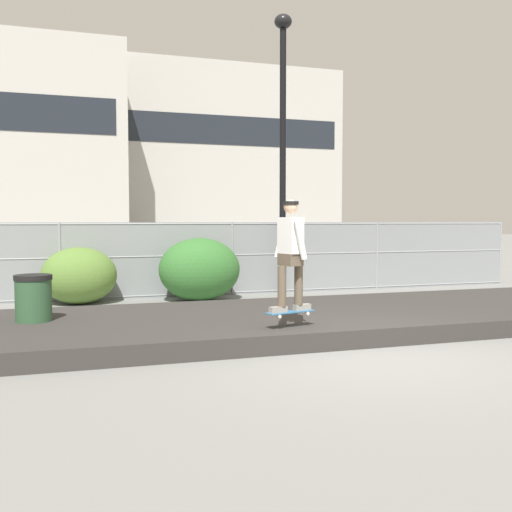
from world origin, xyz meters
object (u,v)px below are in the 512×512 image
object	(u,v)px
skater	(290,249)
parked_car_near	(65,257)
street_lamp	(283,123)
shrub_center	(200,270)
shrub_left	(79,276)
skateboard	(290,312)
trash_bin	(34,307)

from	to	relation	value
skater	parked_car_near	bearing A→B (deg)	108.13
parked_car_near	street_lamp	bearing A→B (deg)	-37.31
skater	shrub_center	size ratio (longest dim) A/B	0.87
skater	parked_car_near	world-z (taller)	skater
parked_car_near	shrub_center	world-z (taller)	parked_car_near
parked_car_near	shrub_center	distance (m)	5.47
street_lamp	parked_car_near	world-z (taller)	street_lamp
street_lamp	shrub_left	world-z (taller)	street_lamp
skateboard	skater	bearing A→B (deg)	116.57
parked_car_near	shrub_left	size ratio (longest dim) A/B	2.71
skateboard	trash_bin	size ratio (longest dim) A/B	0.80
skater	shrub_center	distance (m)	5.37
skateboard	street_lamp	bearing A→B (deg)	70.48
skater	street_lamp	world-z (taller)	street_lamp
skater	shrub_center	world-z (taller)	skater
street_lamp	shrub_left	bearing A→B (deg)	-177.85
skateboard	street_lamp	size ratio (longest dim) A/B	0.12
skater	street_lamp	xyz separation A→B (m)	(2.07, 5.83, 2.89)
shrub_center	skateboard	bearing A→B (deg)	-87.73
skater	parked_car_near	distance (m)	10.40
shrub_left	trash_bin	bearing A→B (deg)	-101.35
skateboard	shrub_left	world-z (taller)	shrub_left
trash_bin	street_lamp	bearing A→B (deg)	35.13
shrub_center	trash_bin	bearing A→B (deg)	-134.57
skateboard	shrub_left	distance (m)	6.36
skater	skateboard	bearing A→B (deg)	-63.43
skater	shrub_left	world-z (taller)	skater
street_lamp	shrub_left	xyz separation A→B (m)	(-4.99, -0.19, -3.71)
skateboard	shrub_left	size ratio (longest dim) A/B	0.49
street_lamp	trash_bin	xyz separation A→B (m)	(-5.76, -4.06, -3.84)
skateboard	trash_bin	xyz separation A→B (m)	(-3.70, 1.77, 0.00)
parked_car_near	trash_bin	bearing A→B (deg)	-93.29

